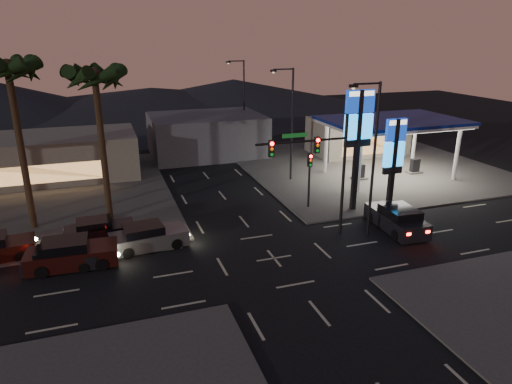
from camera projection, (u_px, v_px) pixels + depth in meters
name	position (u px, v px, depth m)	size (l,w,h in m)	color
ground	(274.00, 258.00, 27.15)	(140.00, 140.00, 0.00)	black
corner_lot_ne	(364.00, 166.00, 46.36)	(24.00, 24.00, 0.12)	#47443F
corner_lot_nw	(16.00, 200.00, 36.55)	(24.00, 24.00, 0.12)	#47443F
gas_station	(392.00, 123.00, 41.15)	(12.20, 8.20, 5.47)	silver
convenience_store	(357.00, 136.00, 50.82)	(10.00, 6.00, 4.00)	#726B5B
pylon_sign_tall	(358.00, 127.00, 32.61)	(2.20, 0.35, 9.00)	black
pylon_sign_short	(394.00, 151.00, 33.05)	(1.60, 0.35, 7.00)	black
traffic_signal_mast	(320.00, 160.00, 28.39)	(6.10, 0.39, 8.00)	black
pedestal_signal	(310.00, 172.00, 34.14)	(0.32, 0.39, 4.30)	black
streetlight_near	(372.00, 152.00, 28.28)	(2.14, 0.25, 10.00)	black
streetlight_mid	(290.00, 118.00, 39.91)	(2.14, 0.25, 10.00)	black
streetlight_far	(242.00, 99.00, 52.44)	(2.14, 0.25, 10.00)	black
palm_a	(96.00, 86.00, 29.84)	(4.41, 4.41, 10.86)	black
palm_b	(9.00, 80.00, 28.13)	(4.41, 4.41, 11.46)	black
building_far_west	(46.00, 157.00, 41.90)	(16.00, 8.00, 4.00)	#726B5B
building_far_mid	(207.00, 135.00, 50.32)	(12.00, 9.00, 4.40)	#4C4C51
hill_right	(234.00, 93.00, 84.64)	(50.00, 50.00, 5.00)	black
hill_center	(152.00, 99.00, 80.20)	(60.00, 60.00, 4.00)	black
car_lane_a_front	(60.00, 259.00, 25.72)	(4.19, 1.97, 1.33)	black
car_lane_a_mid	(71.00, 254.00, 25.98)	(5.17, 2.33, 1.66)	black
car_lane_b_front	(148.00, 237.00, 28.29)	(4.94, 2.46, 1.56)	#5D5D5F
car_lane_b_mid	(99.00, 230.00, 29.41)	(4.47, 2.01, 1.43)	black
suv_station	(397.00, 219.00, 30.91)	(2.45, 5.20, 1.69)	black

